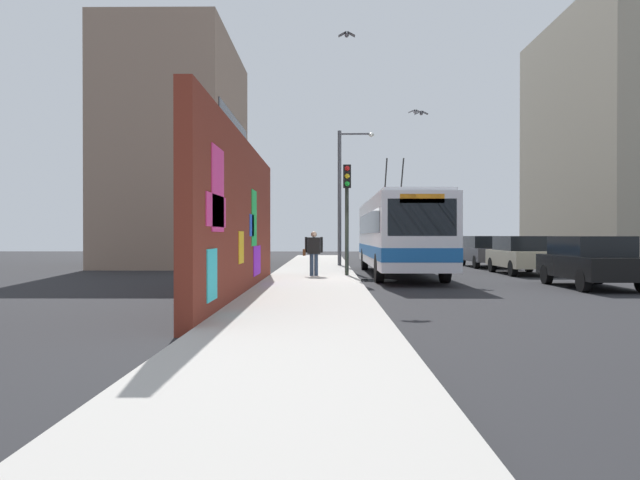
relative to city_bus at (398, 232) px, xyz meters
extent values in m
plane|color=#232326|center=(-3.66, 1.80, -1.73)|extent=(80.00, 80.00, 0.00)
cube|color=#ADA8A0|center=(-3.66, 3.40, -1.66)|extent=(48.00, 3.20, 0.15)
cube|color=maroon|center=(-8.18, 5.15, 0.33)|extent=(12.98, 0.30, 4.12)
cube|color=blue|center=(-7.35, 4.99, 0.15)|extent=(0.84, 0.02, 0.61)
cube|color=#33D8E5|center=(-13.14, 4.99, -0.84)|extent=(0.93, 0.02, 0.94)
cube|color=#F2338C|center=(-12.70, 4.99, 0.34)|extent=(1.95, 0.02, 0.61)
cube|color=#F2338C|center=(-12.54, 4.99, 0.75)|extent=(1.23, 0.02, 1.62)
cube|color=green|center=(-6.80, 4.99, 0.37)|extent=(1.12, 0.02, 1.61)
cube|color=#8C19D8|center=(-6.06, 4.99, -0.88)|extent=(1.72, 0.02, 0.88)
cube|color=yellow|center=(-9.42, 4.99, -0.42)|extent=(0.81, 0.02, 0.79)
cube|color=gray|center=(8.72, 11.00, 4.29)|extent=(11.14, 6.07, 12.04)
cube|color=black|center=(8.72, 7.95, 2.67)|extent=(9.47, 0.04, 1.10)
cube|color=black|center=(8.72, 7.95, 5.87)|extent=(9.47, 0.04, 1.10)
cube|color=#9E937F|center=(10.84, -15.20, 5.47)|extent=(13.89, 9.11, 14.40)
cube|color=silver|center=(0.01, 0.00, -0.02)|extent=(11.77, 2.47, 2.53)
cube|color=silver|center=(0.01, 0.00, 1.31)|extent=(11.30, 2.27, 0.12)
cube|color=#1959A5|center=(0.01, 0.00, -0.73)|extent=(11.79, 2.49, 0.44)
cube|color=black|center=(-5.86, 0.00, 0.43)|extent=(0.04, 2.10, 1.14)
cube|color=black|center=(0.01, 0.00, 0.36)|extent=(10.83, 2.50, 0.81)
cube|color=orange|center=(-5.85, 0.00, 1.00)|extent=(0.06, 1.36, 0.28)
cylinder|color=black|center=(1.77, -0.35, 2.15)|extent=(1.43, 0.06, 2.00)
cylinder|color=black|center=(1.77, 0.35, 2.15)|extent=(1.43, 0.06, 2.00)
cylinder|color=black|center=(-3.76, -1.11, -1.23)|extent=(1.00, 0.28, 1.00)
cylinder|color=black|center=(-3.76, 1.11, -1.23)|extent=(1.00, 0.28, 1.00)
cylinder|color=black|center=(3.77, -1.11, -1.23)|extent=(1.00, 0.28, 1.00)
cylinder|color=black|center=(3.77, 1.11, -1.23)|extent=(1.00, 0.28, 1.00)
cube|color=black|center=(-5.67, -5.20, -1.08)|extent=(4.25, 1.88, 0.66)
cube|color=black|center=(-5.59, -5.20, -0.45)|extent=(2.55, 1.69, 0.60)
cylinder|color=black|center=(-7.07, -4.36, -1.41)|extent=(0.64, 0.22, 0.64)
cylinder|color=black|center=(-4.27, -6.04, -1.41)|extent=(0.64, 0.22, 0.64)
cylinder|color=black|center=(-4.27, -4.36, -1.41)|extent=(0.64, 0.22, 0.64)
cube|color=#C6B793|center=(0.81, -5.20, -1.08)|extent=(4.33, 1.81, 0.66)
cube|color=black|center=(0.89, -5.20, -0.45)|extent=(2.60, 1.63, 0.60)
cylinder|color=black|center=(-0.62, -6.01, -1.41)|extent=(0.64, 0.22, 0.64)
cylinder|color=black|center=(-0.62, -4.39, -1.41)|extent=(0.64, 0.22, 0.64)
cylinder|color=black|center=(2.24, -6.01, -1.41)|extent=(0.64, 0.22, 0.64)
cylinder|color=black|center=(2.24, -4.39, -1.41)|extent=(0.64, 0.22, 0.64)
cube|color=#38383D|center=(6.37, -5.20, -1.08)|extent=(4.38, 1.86, 0.66)
cube|color=black|center=(6.45, -5.20, -0.45)|extent=(2.63, 1.67, 0.60)
cylinder|color=black|center=(4.92, -6.03, -1.41)|extent=(0.64, 0.22, 0.64)
cylinder|color=black|center=(4.92, -4.37, -1.41)|extent=(0.64, 0.22, 0.64)
cylinder|color=black|center=(7.81, -6.03, -1.41)|extent=(0.64, 0.22, 0.64)
cylinder|color=black|center=(7.81, -4.37, -1.41)|extent=(0.64, 0.22, 0.64)
cylinder|color=#2D3F59|center=(-2.44, 3.27, -1.18)|extent=(0.14, 0.14, 0.79)
cylinder|color=#2D3F59|center=(-2.44, 3.43, -1.18)|extent=(0.14, 0.14, 0.79)
cube|color=black|center=(-2.44, 3.35, -0.49)|extent=(0.22, 0.46, 0.59)
cylinder|color=black|center=(-2.44, 3.07, -0.46)|extent=(0.09, 0.09, 0.56)
cylinder|color=black|center=(-2.44, 3.63, -0.46)|extent=(0.09, 0.09, 0.56)
sphere|color=tan|center=(-2.44, 3.35, -0.09)|extent=(0.21, 0.21, 0.21)
cube|color=#593319|center=(-2.44, 3.70, -0.74)|extent=(0.14, 0.10, 0.24)
cylinder|color=#2D382D|center=(-2.12, 2.15, 0.44)|extent=(0.14, 0.14, 4.05)
cube|color=black|center=(-2.34, 2.15, 2.02)|extent=(0.20, 0.28, 0.84)
sphere|color=red|center=(-2.45, 2.15, 2.30)|extent=(0.18, 0.18, 0.18)
sphere|color=yellow|center=(-2.45, 2.15, 2.02)|extent=(0.18, 0.18, 0.18)
sphere|color=green|center=(-2.45, 2.15, 1.74)|extent=(0.18, 0.18, 0.18)
cylinder|color=#4C4C51|center=(5.14, 2.25, 1.71)|extent=(0.18, 0.18, 6.57)
cylinder|color=#4C4C51|center=(5.14, 1.47, 4.84)|extent=(0.10, 1.55, 0.10)
ellipsoid|color=silver|center=(5.14, 0.70, 4.79)|extent=(0.44, 0.28, 0.20)
ellipsoid|color=#47474C|center=(0.02, -0.92, 4.78)|extent=(0.32, 0.14, 0.12)
cube|color=#47474C|center=(0.02, -1.06, 4.81)|extent=(0.20, 0.26, 0.14)
cube|color=#47474C|center=(0.02, -0.78, 4.81)|extent=(0.20, 0.26, 0.14)
ellipsoid|color=#47474C|center=(-4.78, 2.25, 6.31)|extent=(0.32, 0.14, 0.12)
cube|color=#47474C|center=(-4.78, 2.11, 6.34)|extent=(0.20, 0.26, 0.15)
cube|color=#47474C|center=(-4.78, 2.39, 6.34)|extent=(0.20, 0.26, 0.15)
ellipsoid|color=slate|center=(0.56, -0.75, 4.95)|extent=(0.32, 0.14, 0.12)
cube|color=slate|center=(0.56, -0.89, 4.98)|extent=(0.20, 0.27, 0.13)
cube|color=slate|center=(0.56, -0.61, 4.98)|extent=(0.20, 0.27, 0.13)
cylinder|color=black|center=(-2.69, 1.20, -1.73)|extent=(1.67, 1.67, 0.00)
camera|label=1|loc=(-23.90, 2.92, -0.13)|focal=33.37mm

